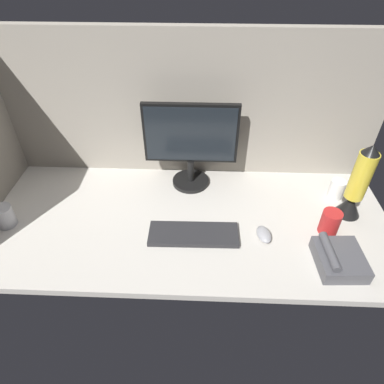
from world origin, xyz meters
TOP-DOWN VIEW (x-y plane):
  - ground_plane at (0.00, 0.00)cm, footprint 180.00×80.00cm
  - cubicle_wall_back at (0.00, 37.50)cm, footprint 180.00×5.00cm
  - monitor at (2.06, 25.13)cm, footprint 43.04×18.00cm
  - keyboard at (4.81, -11.53)cm, footprint 37.19×13.56cm
  - mouse at (33.79, -11.06)cm, footprint 7.43×10.53cm
  - mug_ceramic_white at (70.73, 16.29)cm, footprint 10.17×6.82cm
  - mug_steel at (-75.59, -7.98)cm, footprint 8.16×8.16cm
  - mug_red_plastic at (60.96, -6.53)cm, footprint 7.91×7.91cm
  - lava_lamp at (72.77, 5.07)cm, footprint 10.85×10.85cm
  - desk_phone at (59.90, -23.90)cm, footprint 17.87×19.77cm

SIDE VIEW (x-z plane):
  - ground_plane at x=0.00cm, z-range -3.00..0.00cm
  - keyboard at x=4.81cm, z-range 0.00..2.00cm
  - mouse at x=33.79cm, z-range 0.00..3.40cm
  - desk_phone at x=59.90cm, z-range -1.21..7.59cm
  - mug_steel at x=-75.59cm, z-range 0.00..9.37cm
  - mug_ceramic_white at x=70.73cm, z-range 0.03..9.36cm
  - mug_red_plastic at x=60.96cm, z-range 0.00..10.56cm
  - lava_lamp at x=72.77cm, z-range -2.86..32.66cm
  - monitor at x=2.06cm, z-range 2.33..43.96cm
  - cubicle_wall_back at x=0.00cm, z-range 0.00..69.38cm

